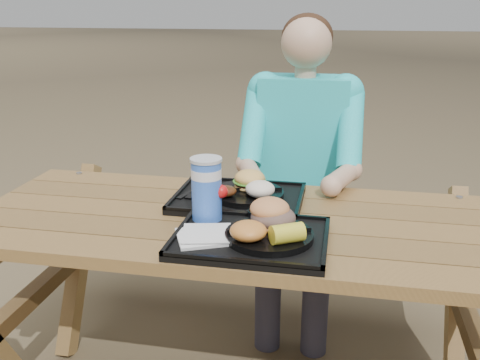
# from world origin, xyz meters

# --- Properties ---
(picnic_table) EXTENTS (1.80, 1.49, 0.75)m
(picnic_table) POSITION_xyz_m (0.00, 0.00, 0.38)
(picnic_table) COLOR #999999
(picnic_table) RESTS_ON ground
(tray_near) EXTENTS (0.45, 0.35, 0.02)m
(tray_near) POSITION_xyz_m (0.07, -0.19, 0.76)
(tray_near) COLOR black
(tray_near) RESTS_ON picnic_table
(tray_far) EXTENTS (0.45, 0.35, 0.02)m
(tray_far) POSITION_xyz_m (-0.03, 0.14, 0.76)
(tray_far) COLOR black
(tray_far) RESTS_ON picnic_table
(plate_near) EXTENTS (0.26, 0.26, 0.02)m
(plate_near) POSITION_xyz_m (0.13, -0.19, 0.78)
(plate_near) COLOR black
(plate_near) RESTS_ON tray_near
(plate_far) EXTENTS (0.26, 0.26, 0.02)m
(plate_far) POSITION_xyz_m (-0.00, 0.15, 0.78)
(plate_far) COLOR black
(plate_far) RESTS_ON tray_far
(napkin_stack) EXTENTS (0.19, 0.19, 0.02)m
(napkin_stack) POSITION_xyz_m (-0.07, -0.23, 0.78)
(napkin_stack) COLOR silver
(napkin_stack) RESTS_ON tray_near
(soda_cup) EXTENTS (0.09, 0.09, 0.19)m
(soda_cup) POSITION_xyz_m (-0.09, -0.08, 0.87)
(soda_cup) COLOR blue
(soda_cup) RESTS_ON tray_near
(condiment_bbq) EXTENTS (0.05, 0.05, 0.03)m
(condiment_bbq) POSITION_xyz_m (0.06, -0.06, 0.79)
(condiment_bbq) COLOR black
(condiment_bbq) RESTS_ON tray_near
(condiment_mustard) EXTENTS (0.05, 0.05, 0.03)m
(condiment_mustard) POSITION_xyz_m (0.14, -0.06, 0.78)
(condiment_mustard) COLOR gold
(condiment_mustard) RESTS_ON tray_near
(sandwich) EXTENTS (0.13, 0.13, 0.13)m
(sandwich) POSITION_xyz_m (0.13, -0.14, 0.86)
(sandwich) COLOR #DB884D
(sandwich) RESTS_ON plate_near
(mac_cheese) EXTENTS (0.11, 0.11, 0.05)m
(mac_cheese) POSITION_xyz_m (0.07, -0.25, 0.82)
(mac_cheese) COLOR orange
(mac_cheese) RESTS_ON plate_near
(corn_cob) EXTENTS (0.13, 0.13, 0.05)m
(corn_cob) POSITION_xyz_m (0.18, -0.25, 0.82)
(corn_cob) COLOR yellow
(corn_cob) RESTS_ON plate_near
(cutlery_far) EXTENTS (0.04, 0.15, 0.01)m
(cutlery_far) POSITION_xyz_m (-0.19, 0.15, 0.77)
(cutlery_far) COLOR black
(cutlery_far) RESTS_ON tray_far
(burger) EXTENTS (0.11, 0.11, 0.10)m
(burger) POSITION_xyz_m (-0.00, 0.19, 0.84)
(burger) COLOR #F0B355
(burger) RESTS_ON plate_far
(baked_beans) EXTENTS (0.08, 0.08, 0.04)m
(baked_beans) POSITION_xyz_m (-0.07, 0.08, 0.81)
(baked_beans) COLOR #49220E
(baked_beans) RESTS_ON plate_far
(potato_salad) EXTENTS (0.10, 0.10, 0.06)m
(potato_salad) POSITION_xyz_m (0.05, 0.10, 0.82)
(potato_salad) COLOR white
(potato_salad) RESTS_ON plate_far
(diner) EXTENTS (0.48, 0.84, 1.28)m
(diner) POSITION_xyz_m (0.15, 0.67, 0.64)
(diner) COLOR teal
(diner) RESTS_ON ground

